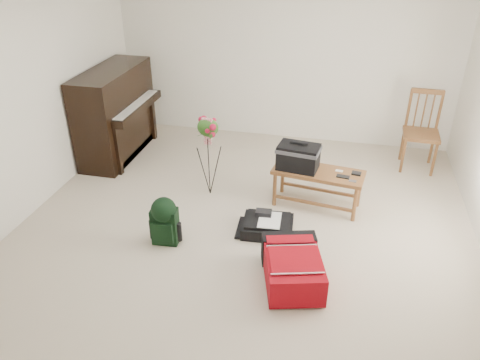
% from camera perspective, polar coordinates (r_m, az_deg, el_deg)
% --- Properties ---
extents(floor, '(5.00, 5.50, 0.01)m').
position_cam_1_polar(floor, '(5.16, 0.19, -6.71)').
color(floor, '#B9AC95').
rests_on(floor, ground).
extents(wall_back, '(5.00, 0.04, 2.50)m').
position_cam_1_polar(wall_back, '(7.11, 5.32, 14.69)').
color(wall_back, white).
rests_on(wall_back, floor).
extents(wall_left, '(0.04, 5.50, 2.50)m').
position_cam_1_polar(wall_left, '(5.61, -25.81, 7.83)').
color(wall_left, white).
rests_on(wall_left, floor).
extents(piano, '(0.71, 1.50, 1.25)m').
position_cam_1_polar(piano, '(6.91, -14.83, 7.71)').
color(piano, black).
rests_on(piano, floor).
extents(bench, '(1.10, 0.56, 0.81)m').
position_cam_1_polar(bench, '(5.45, 7.86, 2.14)').
color(bench, brown).
rests_on(bench, floor).
extents(dining_chair, '(0.48, 0.48, 1.06)m').
position_cam_1_polar(dining_chair, '(6.78, 21.22, 5.50)').
color(dining_chair, brown).
rests_on(dining_chair, floor).
extents(red_suitcase, '(0.69, 0.88, 0.33)m').
position_cam_1_polar(red_suitcase, '(4.53, 6.52, -10.10)').
color(red_suitcase, '#9E0611').
rests_on(red_suitcase, floor).
extents(black_duffel, '(0.57, 0.47, 0.23)m').
position_cam_1_polar(black_duffel, '(5.17, 3.38, -5.55)').
color(black_duffel, black).
rests_on(black_duffel, floor).
extents(green_backpack, '(0.28, 0.26, 0.54)m').
position_cam_1_polar(green_backpack, '(4.95, -9.21, -4.70)').
color(green_backpack, black).
rests_on(green_backpack, floor).
extents(flower_stand, '(0.37, 0.37, 1.04)m').
position_cam_1_polar(flower_stand, '(5.66, -3.81, 2.79)').
color(flower_stand, black).
rests_on(flower_stand, floor).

